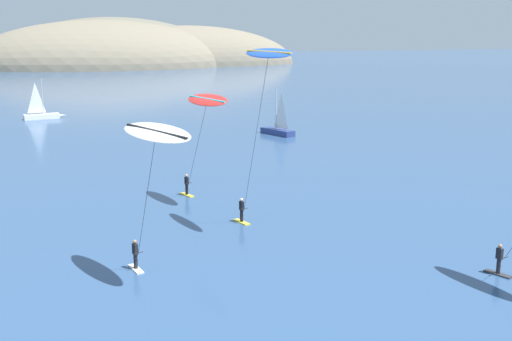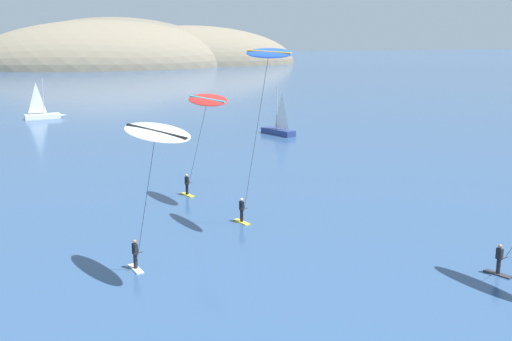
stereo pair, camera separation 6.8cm
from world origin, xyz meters
TOP-DOWN VIEW (x-y plane):
  - headland_island at (-0.98, 205.97)m, footprint 106.68×58.76m
  - sailboat_near at (9.20, 62.88)m, footprint 3.46×5.75m
  - sailboat_far at (-18.96, 83.85)m, footprint 5.96×2.40m
  - kitesurfer_red at (-4.41, 34.36)m, footprint 3.22×6.48m
  - kitesurfer_blue at (-2.07, 26.53)m, footprint 2.70×6.35m
  - kitesurfer_white at (-9.45, 20.29)m, footprint 3.83×6.03m

SIDE VIEW (x-z plane):
  - headland_island at x=-0.98m, z-range -15.54..15.54m
  - sailboat_near at x=9.20m, z-range -2.21..3.49m
  - sailboat_far at x=-18.96m, z-range -2.21..3.49m
  - kitesurfer_red at x=-4.41m, z-range 3.11..11.33m
  - kitesurfer_white at x=-9.45m, z-range 3.26..11.54m
  - kitesurfer_blue at x=-2.07m, z-range 4.39..16.12m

